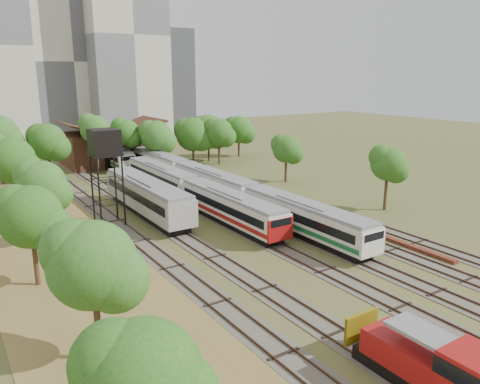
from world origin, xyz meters
TOP-DOWN VIEW (x-y plane):
  - ground at (0.00, 0.00)m, footprint 240.00×240.00m
  - dry_grass_patch at (-18.00, 8.00)m, footprint 14.00×60.00m
  - tracks at (-0.67, 25.00)m, footprint 24.60×80.00m
  - railcar_red_set at (-2.00, 26.22)m, footprint 2.75×34.58m
  - railcar_green_set at (2.00, 27.89)m, footprint 2.76×52.08m
  - railcar_rear at (-2.00, 55.94)m, footprint 2.71×16.08m
  - shunter_locomotive at (-8.00, -10.83)m, footprint 2.53×8.10m
  - old_grey_coach at (-8.00, 25.29)m, footprint 3.18×18.00m
  - water_tower at (-12.60, 24.32)m, footprint 2.87×2.87m
  - rail_pile_near at (8.00, 2.95)m, footprint 0.63×9.49m
  - rail_pile_far at (8.20, 10.18)m, footprint 0.47×7.52m
  - maintenance_shed at (-1.00, 57.98)m, footprint 16.45×11.55m
  - tree_band_left at (-20.80, 20.35)m, footprint 6.89×56.99m
  - tree_band_far at (1.58, 50.09)m, footprint 46.44×9.88m
  - tree_band_right at (14.89, 33.47)m, footprint 5.89×39.26m
  - tower_centre at (2.00, 100.00)m, footprint 20.00×18.00m
  - tower_right at (14.00, 92.00)m, footprint 18.00×16.00m
  - tower_far_right at (34.00, 110.00)m, footprint 12.00×12.00m

SIDE VIEW (x-z plane):
  - ground at x=0.00m, z-range 0.00..0.00m
  - dry_grass_patch at x=-18.00m, z-range 0.00..0.04m
  - tracks at x=-0.67m, z-range -0.05..0.14m
  - rail_pile_far at x=8.20m, z-range 0.00..0.24m
  - rail_pile_near at x=8.00m, z-range 0.00..0.32m
  - shunter_locomotive at x=-8.00m, z-range -0.09..3.23m
  - railcar_rear at x=-2.00m, z-range 0.10..3.44m
  - railcar_red_set at x=-2.00m, z-range 0.10..3.49m
  - railcar_green_set at x=2.00m, z-range 0.10..3.50m
  - old_grey_coach at x=-8.00m, z-range 0.18..4.12m
  - maintenance_shed at x=-1.00m, z-range -0.87..6.70m
  - tree_band_right at x=14.89m, z-range 1.34..9.29m
  - tree_band_left at x=-20.80m, z-range 1.26..9.84m
  - tree_band_far at x=1.58m, z-range 0.86..10.68m
  - water_tower at x=-12.60m, z-range 3.41..13.37m
  - tower_far_right at x=34.00m, z-range 0.00..28.00m
  - tower_centre at x=2.00m, z-range 0.00..36.00m
  - tower_right at x=14.00m, z-range 0.00..48.00m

